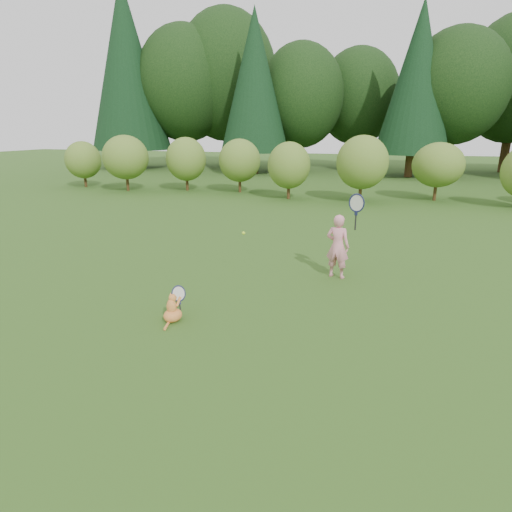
% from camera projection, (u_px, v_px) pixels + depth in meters
% --- Properties ---
extents(ground, '(100.00, 100.00, 0.00)m').
position_uv_depth(ground, '(233.00, 303.00, 7.86)').
color(ground, '#274D15').
rests_on(ground, ground).
extents(shrub_row, '(28.00, 3.00, 2.80)m').
position_uv_depth(shrub_row, '(330.00, 167.00, 19.38)').
color(shrub_row, olive).
rests_on(shrub_row, ground).
extents(woodland_backdrop, '(48.00, 10.00, 15.00)m').
position_uv_depth(woodland_backdrop, '(356.00, 55.00, 26.81)').
color(woodland_backdrop, black).
rests_on(woodland_backdrop, ground).
extents(child, '(0.79, 0.45, 2.06)m').
position_uv_depth(child, '(338.00, 245.00, 9.05)').
color(child, pink).
rests_on(child, ground).
extents(cat, '(0.41, 0.74, 0.66)m').
position_uv_depth(cat, '(173.00, 307.00, 7.09)').
color(cat, '#CA4D27').
rests_on(cat, ground).
extents(tennis_ball, '(0.07, 0.07, 0.07)m').
position_uv_depth(tennis_ball, '(244.00, 233.00, 8.97)').
color(tennis_ball, '#ADEB1B').
rests_on(tennis_ball, ground).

